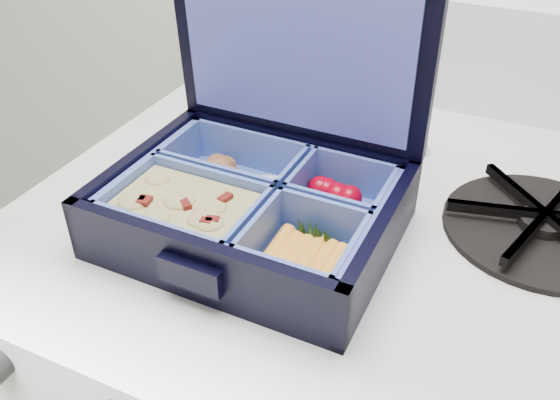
% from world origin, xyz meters
% --- Properties ---
extents(bento_box, '(0.26, 0.20, 0.06)m').
position_xyz_m(bento_box, '(0.28, 1.58, 0.92)').
color(bento_box, black).
rests_on(bento_box, stove).
extents(burner_grate, '(0.22, 0.22, 0.03)m').
position_xyz_m(burner_grate, '(0.53, 1.70, 0.90)').
color(burner_grate, black).
rests_on(burner_grate, stove).
extents(burner_grate_rear, '(0.18, 0.18, 0.02)m').
position_xyz_m(burner_grate_rear, '(0.18, 1.79, 0.90)').
color(burner_grate_rear, black).
rests_on(burner_grate_rear, stove).
extents(fork, '(0.16, 0.12, 0.01)m').
position_xyz_m(fork, '(0.31, 1.75, 0.89)').
color(fork, silver).
rests_on(fork, stove).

